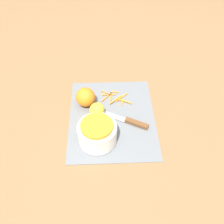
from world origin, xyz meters
TOP-DOWN VIEW (x-y plane):
  - ground_plane at (0.00, 0.00)m, footprint 4.00×4.00m
  - cutting_board at (0.00, 0.00)m, footprint 0.45×0.36m
  - bowl_speckled at (-0.12, 0.06)m, footprint 0.15×0.15m
  - knife at (-0.03, -0.07)m, footprint 0.13×0.22m
  - orange_left at (0.08, 0.11)m, footprint 0.08×0.08m
  - lemon at (0.01, 0.06)m, footprint 0.06×0.06m
  - peel_pile at (0.11, -0.02)m, footprint 0.10×0.14m

SIDE VIEW (x-z plane):
  - ground_plane at x=0.00m, z-range 0.00..0.00m
  - cutting_board at x=0.00m, z-range 0.00..0.01m
  - peel_pile at x=0.11m, z-range 0.00..0.01m
  - knife at x=-0.03m, z-range 0.00..0.02m
  - lemon at x=0.01m, z-range 0.01..0.07m
  - orange_left at x=0.08m, z-range 0.01..0.09m
  - bowl_speckled at x=-0.12m, z-range 0.00..0.10m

